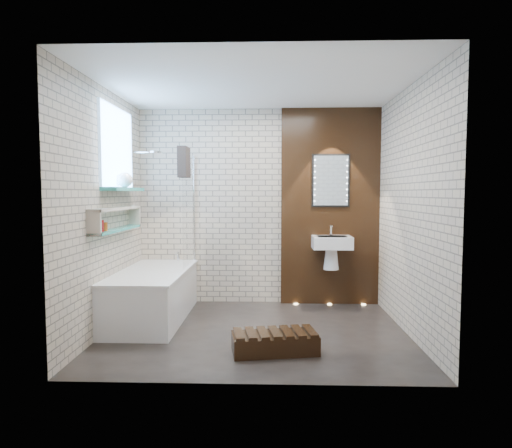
{
  "coord_description": "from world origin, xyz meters",
  "views": [
    {
      "loc": [
        0.16,
        -4.65,
        1.49
      ],
      "look_at": [
        0.0,
        0.15,
        1.15
      ],
      "focal_mm": 31.1,
      "sensor_mm": 36.0,
      "label": 1
    }
  ],
  "objects_px": {
    "led_mirror": "(331,181)",
    "washbasin": "(332,247)",
    "walnut_step": "(275,343)",
    "bath_screen": "(189,209)",
    "bathtub": "(153,295)"
  },
  "relations": [
    {
      "from": "led_mirror",
      "to": "washbasin",
      "type": "bearing_deg",
      "value": -90.0
    },
    {
      "from": "led_mirror",
      "to": "walnut_step",
      "type": "bearing_deg",
      "value": -112.2
    },
    {
      "from": "washbasin",
      "to": "walnut_step",
      "type": "height_order",
      "value": "washbasin"
    },
    {
      "from": "bath_screen",
      "to": "walnut_step",
      "type": "xyz_separation_m",
      "value": [
        1.07,
        -1.5,
        -1.19
      ]
    },
    {
      "from": "bathtub",
      "to": "bath_screen",
      "type": "relative_size",
      "value": 1.24
    },
    {
      "from": "walnut_step",
      "to": "bathtub",
      "type": "bearing_deg",
      "value": 143.47
    },
    {
      "from": "led_mirror",
      "to": "walnut_step",
      "type": "xyz_separation_m",
      "value": [
        -0.75,
        -1.84,
        -1.56
      ]
    },
    {
      "from": "led_mirror",
      "to": "walnut_step",
      "type": "height_order",
      "value": "led_mirror"
    },
    {
      "from": "washbasin",
      "to": "led_mirror",
      "type": "xyz_separation_m",
      "value": [
        0.0,
        0.16,
        0.86
      ]
    },
    {
      "from": "bath_screen",
      "to": "bathtub",
      "type": "bearing_deg",
      "value": -128.9
    },
    {
      "from": "bathtub",
      "to": "walnut_step",
      "type": "bearing_deg",
      "value": -36.53
    },
    {
      "from": "washbasin",
      "to": "walnut_step",
      "type": "relative_size",
      "value": 0.74
    },
    {
      "from": "washbasin",
      "to": "bath_screen",
      "type": "bearing_deg",
      "value": -174.22
    },
    {
      "from": "bathtub",
      "to": "washbasin",
      "type": "height_order",
      "value": "washbasin"
    },
    {
      "from": "bath_screen",
      "to": "led_mirror",
      "type": "bearing_deg",
      "value": 10.66
    }
  ]
}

